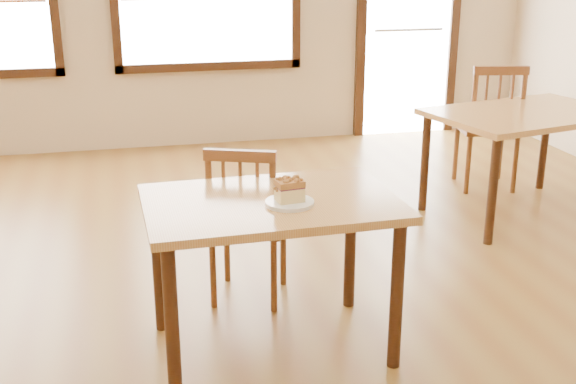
# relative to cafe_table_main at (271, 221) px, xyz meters

# --- Properties ---
(ground) EXTENTS (8.00, 8.00, 0.00)m
(ground) POSITION_rel_cafe_table_main_xyz_m (-0.06, -0.12, -0.64)
(ground) COLOR brown
(entry_door) EXTENTS (1.08, 0.06, 2.29)m
(entry_door) POSITION_rel_cafe_table_main_xyz_m (2.24, 3.86, 0.55)
(entry_door) COLOR white
(entry_door) RESTS_ON ground
(cafe_table_main) EXTENTS (1.15, 0.78, 0.75)m
(cafe_table_main) POSITION_rel_cafe_table_main_xyz_m (0.00, 0.00, 0.00)
(cafe_table_main) COLOR tan
(cafe_table_main) RESTS_ON ground
(cafe_chair_main) EXTENTS (0.52, 0.52, 0.89)m
(cafe_chair_main) POSITION_rel_cafe_table_main_xyz_m (-0.02, 0.52, -0.19)
(cafe_chair_main) COLOR brown
(cafe_chair_main) RESTS_ON ground
(cafe_table_second) EXTENTS (1.44, 1.11, 0.75)m
(cafe_table_second) POSITION_rel_cafe_table_main_xyz_m (2.12, 1.39, 0.02)
(cafe_table_second) COLOR tan
(cafe_table_second) RESTS_ON ground
(cafe_chair_second) EXTENTS (0.54, 0.54, 1.01)m
(cafe_chair_second) POSITION_rel_cafe_table_main_xyz_m (2.17, 1.98, -0.14)
(cafe_chair_second) COLOR brown
(cafe_chair_second) RESTS_ON ground
(plate) EXTENTS (0.22, 0.22, 0.02)m
(plate) POSITION_rel_cafe_table_main_xyz_m (0.06, -0.09, 0.11)
(plate) COLOR white
(plate) RESTS_ON cafe_table_main
(cake_slice) EXTENTS (0.13, 0.10, 0.11)m
(cake_slice) POSITION_rel_cafe_table_main_xyz_m (0.07, -0.08, 0.18)
(cake_slice) COLOR #FFEB90
(cake_slice) RESTS_ON plate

